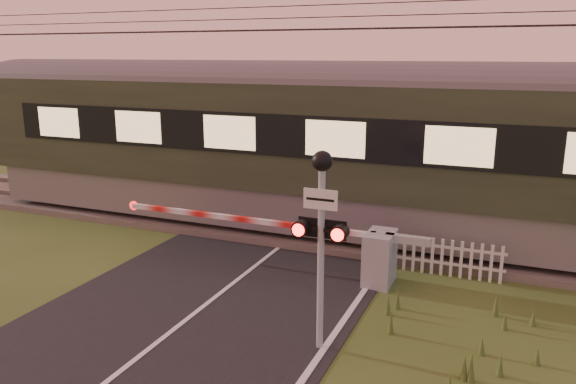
% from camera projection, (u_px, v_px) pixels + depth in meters
% --- Properties ---
extents(ground, '(160.00, 160.00, 0.00)m').
position_uv_depth(ground, '(173.00, 332.00, 10.17)').
color(ground, '#34491C').
rests_on(ground, ground).
extents(road, '(6.00, 140.00, 0.03)m').
position_uv_depth(road, '(166.00, 337.00, 9.95)').
color(road, black).
rests_on(road, ground).
extents(track_bed, '(140.00, 3.40, 0.39)m').
position_uv_depth(track_bed, '(302.00, 228.00, 15.97)').
color(track_bed, '#47423D').
rests_on(track_bed, ground).
extents(overhead_wires, '(120.00, 0.62, 0.62)m').
position_uv_depth(overhead_wires, '(303.00, 21.00, 14.61)').
color(overhead_wires, black).
rests_on(overhead_wires, ground).
extents(boom_gate, '(7.65, 0.90, 1.20)m').
position_uv_depth(boom_gate, '(363.00, 252.00, 12.28)').
color(boom_gate, gray).
rests_on(boom_gate, ground).
extents(crossing_signal, '(0.87, 0.36, 3.42)m').
position_uv_depth(crossing_signal, '(321.00, 216.00, 9.05)').
color(crossing_signal, gray).
rests_on(crossing_signal, ground).
extents(picket_fence, '(2.53, 0.07, 0.86)m').
position_uv_depth(picket_fence, '(447.00, 258.00, 12.61)').
color(picket_fence, silver).
rests_on(picket_fence, ground).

